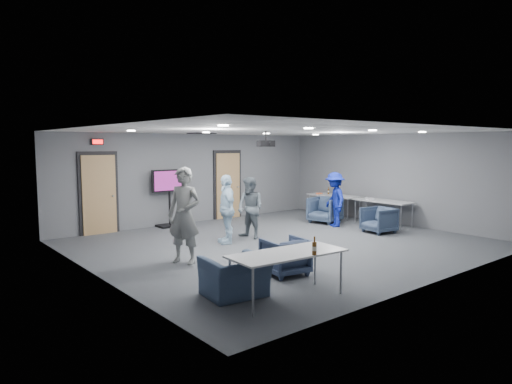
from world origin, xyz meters
TOP-DOWN VIEW (x-y plane):
  - floor at (0.00, 0.00)m, footprint 9.00×9.00m
  - ceiling at (0.00, 0.00)m, footprint 9.00×9.00m
  - wall_back at (0.00, 4.00)m, footprint 9.00×0.02m
  - wall_front at (0.00, -4.00)m, footprint 9.00×0.02m
  - wall_left at (-4.50, 0.00)m, footprint 0.02×8.00m
  - wall_right at (4.50, 0.00)m, footprint 0.02×8.00m
  - door_left at (-3.00, 3.95)m, footprint 1.06×0.17m
  - door_right at (1.20, 3.95)m, footprint 1.06×0.17m
  - exit_sign at (-3.00, 3.93)m, footprint 0.32×0.08m
  - hvac_diffuser at (-0.50, 2.80)m, footprint 0.60×0.60m
  - downlights at (0.00, 0.00)m, footprint 6.18×3.78m
  - person_a at (-2.79, -0.12)m, footprint 0.75×0.84m
  - person_b at (-0.26, 0.94)m, footprint 0.70×0.84m
  - person_c at (-1.04, 0.87)m, footprint 0.72×1.05m
  - person_d at (2.70, 0.73)m, footprint 1.00×1.18m
  - chair_right_a at (2.96, 1.33)m, footprint 1.03×1.01m
  - chair_right_b at (2.90, -0.67)m, footprint 0.88×0.86m
  - chair_front_a at (-1.78, -2.00)m, footprint 0.84×0.85m
  - chair_front_b at (-3.20, -2.40)m, footprint 1.05×0.95m
  - table_right_a at (4.00, 1.88)m, footprint 0.75×1.80m
  - table_right_b at (4.00, -0.02)m, footprint 0.73×1.75m
  - table_front_left at (-2.66, -3.00)m, footprint 1.91×0.92m
  - bottle_front at (-2.45, -3.37)m, footprint 0.07×0.07m
  - bottle_right at (4.13, 2.25)m, footprint 0.06×0.06m
  - snack_box at (3.85, 2.40)m, footprint 0.20×0.14m
  - wrapper at (3.91, 0.38)m, footprint 0.27×0.23m
  - tv_stand at (-1.02, 3.75)m, footprint 1.08×0.52m
  - projector at (-0.31, 0.27)m, footprint 0.45×0.42m

SIDE VIEW (x-z plane):
  - floor at x=0.00m, z-range 0.00..0.00m
  - chair_front_b at x=-3.20m, z-range 0.00..0.62m
  - chair_front_a at x=-1.78m, z-range 0.00..0.68m
  - chair_right_b at x=2.90m, z-range 0.00..0.69m
  - chair_right_a at x=2.96m, z-range 0.00..0.79m
  - table_right_b at x=4.00m, z-range 0.32..1.05m
  - table_right_a at x=4.00m, z-range 0.32..1.05m
  - table_front_left at x=-2.66m, z-range 0.32..1.05m
  - snack_box at x=3.85m, z-range 0.73..0.77m
  - wrapper at x=3.91m, z-range 0.73..0.78m
  - person_b at x=-0.26m, z-range 0.00..1.56m
  - person_d at x=2.70m, z-range 0.00..1.59m
  - bottle_right at x=4.13m, z-range 0.70..0.94m
  - person_c at x=-1.04m, z-range 0.00..1.66m
  - bottle_front at x=-2.45m, z-range 0.69..0.97m
  - tv_stand at x=-1.02m, z-range 0.11..1.77m
  - person_a at x=-2.79m, z-range 0.00..1.93m
  - door_left at x=-3.00m, z-range -0.05..2.19m
  - door_right at x=1.20m, z-range -0.05..2.19m
  - wall_back at x=0.00m, z-range 0.00..2.70m
  - wall_front at x=0.00m, z-range 0.00..2.70m
  - wall_left at x=-4.50m, z-range 0.00..2.70m
  - wall_right at x=4.50m, z-range 0.00..2.70m
  - projector at x=-0.31m, z-range 2.22..2.58m
  - exit_sign at x=-3.00m, z-range 2.37..2.53m
  - downlights at x=0.00m, z-range 2.67..2.69m
  - hvac_diffuser at x=-0.50m, z-range 2.67..2.70m
  - ceiling at x=0.00m, z-range 2.70..2.70m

